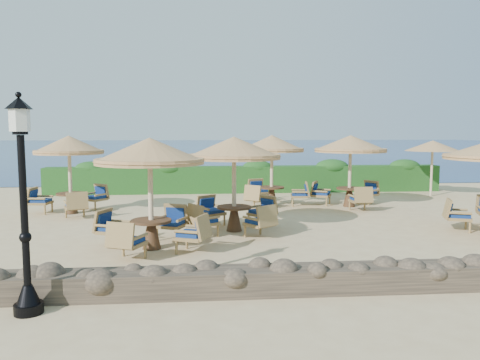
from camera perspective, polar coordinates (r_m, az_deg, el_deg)
ground at (r=14.47m, az=3.69°, el=-5.21°), size 120.00×120.00×0.00m
sea at (r=84.10m, az=-3.51°, el=4.08°), size 160.00×160.00×0.00m
hedge at (r=21.45m, az=0.81°, el=0.09°), size 18.00×0.90×1.20m
stone_wall at (r=8.52m, az=10.11°, el=-11.78°), size 15.00×0.65×0.44m
lamp_post at (r=7.80m, az=-24.82°, el=-3.83°), size 0.44×0.44×3.31m
extra_parasol at (r=21.66m, az=22.43°, el=3.86°), size 2.30×2.30×2.41m
cafe_set_0 at (r=11.19m, az=-10.88°, el=0.53°), size 2.85×2.85×2.65m
cafe_set_1 at (r=12.98m, az=-0.73°, el=1.43°), size 2.69×2.69×2.65m
cafe_set_3 at (r=16.82m, az=-20.07°, el=2.11°), size 2.59×2.75×2.65m
cafe_set_4 at (r=17.62m, az=3.90°, el=2.75°), size 2.65×2.74×2.65m
cafe_set_5 at (r=17.76m, az=13.29°, el=2.83°), size 2.77×2.74×2.65m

